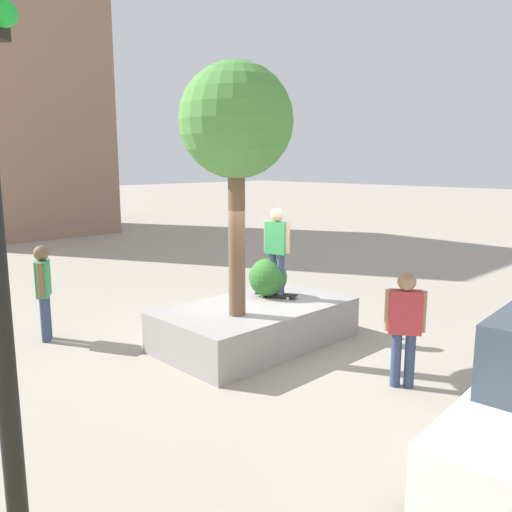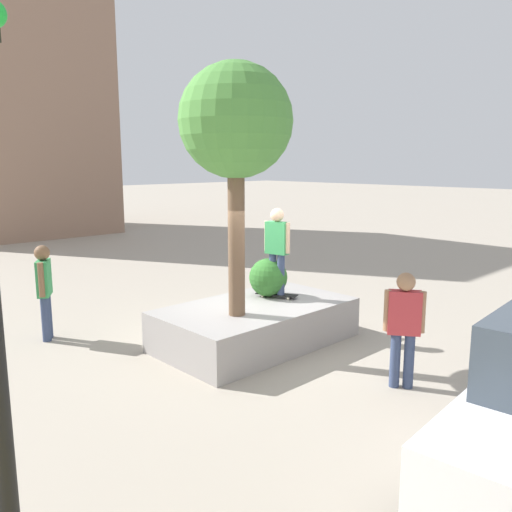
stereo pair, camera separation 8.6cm
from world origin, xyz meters
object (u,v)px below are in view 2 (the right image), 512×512
object	(u,v)px
planter_ledge	(256,324)
passerby_with_bag	(44,286)
plaza_tree	(236,124)
skateboarder	(277,245)
bystander_watching	(404,322)
skateboard	(277,295)

from	to	relation	value
planter_ledge	passerby_with_bag	distance (m)	3.97
plaza_tree	skateboarder	bearing A→B (deg)	-166.05
planter_ledge	bystander_watching	xyz separation A→B (m)	(-0.24, 2.86, 0.64)
bystander_watching	plaza_tree	bearing A→B (deg)	-71.14
passerby_with_bag	bystander_watching	distance (m)	6.41
plaza_tree	skateboard	bearing A→B (deg)	-166.05
bystander_watching	planter_ledge	bearing A→B (deg)	-85.24
skateboard	bystander_watching	distance (m)	2.99
skateboard	planter_ledge	bearing A→B (deg)	8.87
bystander_watching	passerby_with_bag	bearing A→B (deg)	-62.87
planter_ledge	skateboard	distance (m)	0.77
plaza_tree	skateboard	world-z (taller)	plaza_tree
skateboard	skateboarder	xyz separation A→B (m)	(0.00, 0.00, 0.96)
planter_ledge	skateboard	world-z (taller)	skateboard
plaza_tree	skateboard	xyz separation A→B (m)	(-1.30, -0.32, -3.09)
planter_ledge	skateboard	size ratio (longest dim) A/B	4.33
skateboarder	passerby_with_bag	world-z (taller)	skateboarder
plaza_tree	skateboard	size ratio (longest dim) A/B	5.06
skateboard	skateboarder	bearing A→B (deg)	7.13
plaza_tree	skateboarder	xyz separation A→B (m)	(-1.30, -0.32, -2.12)
skateboard	passerby_with_bag	xyz separation A→B (m)	(3.32, -2.75, 0.25)
plaza_tree	passerby_with_bag	distance (m)	4.64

